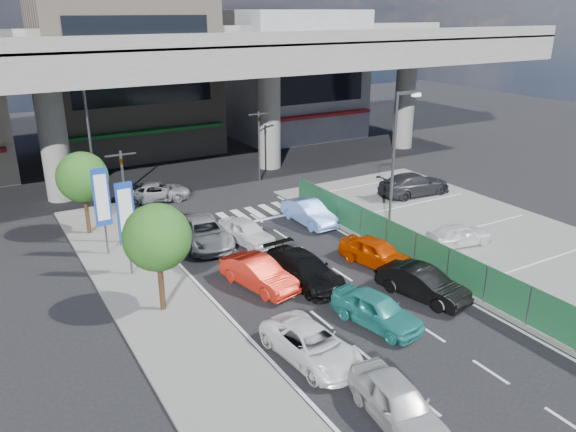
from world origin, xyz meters
TOP-DOWN VIEW (x-y plane):
  - ground at (0.00, 0.00)m, footprint 120.00×120.00m
  - parking_lot at (11.00, 2.00)m, footprint 12.00×28.00m
  - sidewalk_left at (-7.00, 4.00)m, footprint 4.00×30.00m
  - fence_run at (5.30, 1.00)m, footprint 0.16×22.00m
  - expressway at (0.00, 22.00)m, footprint 64.00×14.00m
  - building_center at (0.00, 32.97)m, footprint 14.00×10.90m
  - building_east at (16.00, 31.97)m, footprint 12.00×10.90m
  - traffic_light_left at (-6.20, 12.00)m, footprint 1.60×1.24m
  - traffic_light_right at (5.50, 19.00)m, footprint 1.60×1.24m
  - street_lamp_right at (7.17, 6.00)m, footprint 1.65×0.22m
  - street_lamp_left at (-6.33, 18.00)m, footprint 1.65×0.22m
  - signboard_near at (-7.20, 7.99)m, footprint 0.80×0.14m
  - signboard_far at (-7.60, 10.99)m, footprint 0.80×0.14m
  - tree_near at (-7.00, 4.00)m, footprint 2.80×2.80m
  - tree_far at (-7.80, 14.50)m, footprint 2.80×2.80m
  - van_white_back_left at (-2.94, -6.23)m, footprint 2.11×4.22m
  - sedan_white_mid_left at (-3.44, -2.10)m, footprint 2.44×4.59m
  - taxi_teal_mid at (0.11, -1.42)m, footprint 2.42×4.30m
  - hatch_black_mid_right at (3.33, -0.68)m, footprint 2.39×4.41m
  - taxi_orange_left at (-2.47, 3.90)m, footprint 2.36×4.41m
  - sedan_black_mid at (-0.44, 3.19)m, footprint 2.25×4.87m
  - taxi_orange_right at (3.69, 3.02)m, footprint 2.53×4.32m
  - wagon_silver_front_left at (-2.71, 9.86)m, footprint 2.75×5.15m
  - sedan_white_front_mid at (-0.62, 8.91)m, footprint 2.29×4.09m
  - kei_truck_front_right at (3.92, 9.65)m, footprint 1.57×4.23m
  - crossing_wagon_silver at (-2.56, 18.41)m, footprint 4.72×2.92m
  - parked_sedan_white at (9.08, 2.68)m, footprint 3.81×2.06m
  - parked_sedan_dgrey at (13.00, 10.49)m, footprint 5.35×2.46m
  - traffic_cone at (7.44, 2.87)m, footprint 0.51×0.51m

SIDE VIEW (x-z plane):
  - ground at x=0.00m, z-range 0.00..0.00m
  - parking_lot at x=11.00m, z-range 0.00..0.06m
  - sidewalk_left at x=-7.00m, z-range 0.00..0.12m
  - traffic_cone at x=7.44m, z-range 0.06..0.83m
  - crossing_wagon_silver at x=-2.56m, z-range 0.00..1.22m
  - sedan_white_mid_left at x=-3.44m, z-range 0.00..1.23m
  - sedan_white_front_mid at x=-0.62m, z-range 0.00..1.31m
  - parked_sedan_white at x=9.08m, z-range 0.06..1.29m
  - wagon_silver_front_left at x=-2.71m, z-range 0.00..1.38m
  - van_white_back_left at x=-2.94m, z-range 0.00..1.38m
  - taxi_teal_mid at x=0.11m, z-range 0.00..1.38m
  - hatch_black_mid_right at x=3.33m, z-range 0.00..1.38m
  - taxi_orange_left at x=-2.47m, z-range 0.00..1.38m
  - sedan_black_mid at x=-0.44m, z-range 0.00..1.38m
  - taxi_orange_right at x=3.69m, z-range 0.00..1.38m
  - kei_truck_front_right at x=3.92m, z-range 0.00..1.38m
  - parked_sedan_dgrey at x=13.00m, z-range 0.06..1.58m
  - fence_run at x=5.30m, z-range 0.00..1.80m
  - signboard_near at x=-7.20m, z-range 0.71..5.41m
  - signboard_far at x=-7.60m, z-range 0.71..5.41m
  - tree_near at x=-7.00m, z-range 0.99..5.79m
  - tree_far at x=-7.80m, z-range 0.99..5.79m
  - traffic_light_left at x=-6.20m, z-range 1.34..6.54m
  - traffic_light_right at x=5.50m, z-range 1.34..6.54m
  - street_lamp_right at x=7.17m, z-range 0.77..8.77m
  - street_lamp_left at x=-6.33m, z-range 0.77..8.77m
  - building_east at x=16.00m, z-range -0.01..11.99m
  - building_center at x=0.00m, z-range -0.01..14.99m
  - expressway at x=0.00m, z-range 3.39..14.14m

